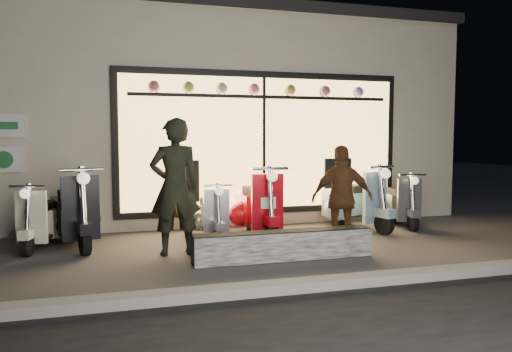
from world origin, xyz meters
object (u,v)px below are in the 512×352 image
(graffiti_barrier, at_px, (284,245))
(scooter_silver, at_px, (210,216))
(scooter_red, at_px, (257,208))
(man, at_px, (175,187))
(woman, at_px, (342,198))

(graffiti_barrier, bearing_deg, scooter_silver, 110.27)
(scooter_silver, height_order, scooter_red, scooter_red)
(graffiti_barrier, relative_size, man, 1.29)
(graffiti_barrier, distance_m, scooter_silver, 1.92)
(man, bearing_deg, graffiti_barrier, 149.88)
(graffiti_barrier, bearing_deg, woman, 16.99)
(graffiti_barrier, xyz_separation_m, scooter_red, (0.14, 1.79, 0.26))
(scooter_silver, relative_size, scooter_red, 0.79)
(scooter_red, xyz_separation_m, man, (-1.51, -1.07, 0.50))
(scooter_red, xyz_separation_m, woman, (0.88, -1.48, 0.31))
(woman, bearing_deg, graffiti_barrier, 27.36)
(graffiti_barrier, bearing_deg, man, 152.19)
(scooter_silver, relative_size, man, 0.65)
(scooter_silver, xyz_separation_m, man, (-0.71, -1.07, 0.60))
(man, bearing_deg, woman, 167.86)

